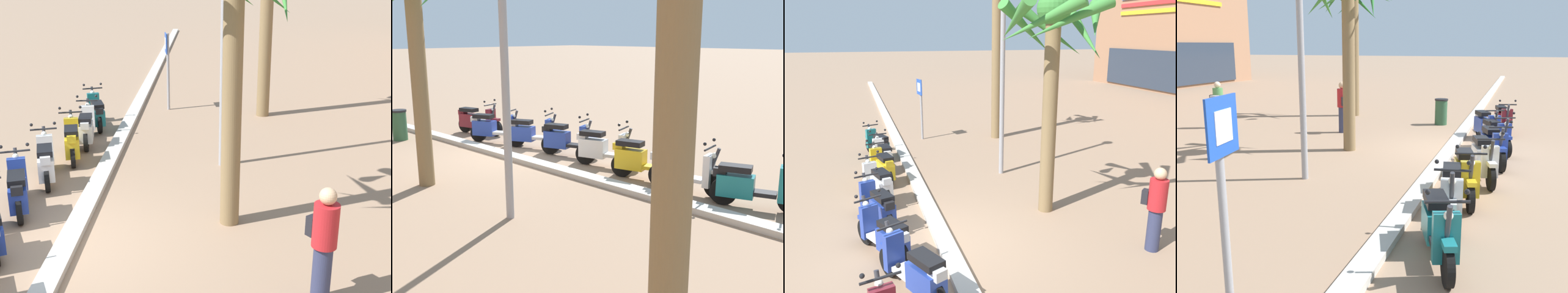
% 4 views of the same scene
% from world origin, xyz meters
% --- Properties ---
extents(ground_plane, '(200.00, 200.00, 0.00)m').
position_xyz_m(ground_plane, '(0.00, 0.00, 0.00)').
color(ground_plane, '#93755B').
extents(curb_strip, '(60.00, 0.36, 0.12)m').
position_xyz_m(curb_strip, '(0.00, 0.23, 0.06)').
color(curb_strip, '#BCB7AD').
rests_on(curb_strip, ground).
extents(scooter_teal_mid_centre, '(1.69, 0.81, 1.17)m').
position_xyz_m(scooter_teal_mid_centre, '(-6.65, -0.61, 0.44)').
color(scooter_teal_mid_centre, black).
rests_on(scooter_teal_mid_centre, ground).
extents(scooter_white_tail_end, '(1.78, 0.62, 1.17)m').
position_xyz_m(scooter_white_tail_end, '(-5.16, -0.55, 0.46)').
color(scooter_white_tail_end, black).
rests_on(scooter_white_tail_end, ground).
extents(scooter_yellow_second_in_line, '(1.72, 0.71, 1.17)m').
position_xyz_m(scooter_yellow_second_in_line, '(-4.03, -0.65, 0.47)').
color(scooter_yellow_second_in_line, black).
rests_on(scooter_yellow_second_in_line, ground).
extents(scooter_white_lead_nearest, '(1.70, 0.76, 1.17)m').
position_xyz_m(scooter_white_lead_nearest, '(-2.65, -0.87, 0.47)').
color(scooter_white_lead_nearest, black).
rests_on(scooter_white_lead_nearest, ground).
extents(scooter_blue_mid_front, '(1.68, 0.80, 1.17)m').
position_xyz_m(scooter_blue_mid_front, '(-1.21, -0.97, 0.46)').
color(scooter_blue_mid_front, black).
rests_on(scooter_blue_mid_front, ground).
extents(scooter_blue_mid_rear, '(1.63, 0.92, 1.17)m').
position_xyz_m(scooter_blue_mid_rear, '(0.19, -0.93, 0.45)').
color(scooter_blue_mid_rear, black).
rests_on(scooter_blue_mid_rear, ground).
extents(scooter_blue_gap_after_mid, '(1.73, 0.95, 1.04)m').
position_xyz_m(scooter_blue_gap_after_mid, '(1.57, -0.57, 0.46)').
color(scooter_blue_gap_after_mid, black).
rests_on(scooter_blue_gap_after_mid, ground).
extents(scooter_maroon_far_back, '(1.81, 0.73, 1.17)m').
position_xyz_m(scooter_maroon_far_back, '(3.10, -0.99, 0.45)').
color(scooter_maroon_far_back, black).
rests_on(scooter_maroon_far_back, ground).
extents(crossing_sign, '(0.60, 0.16, 2.40)m').
position_xyz_m(crossing_sign, '(-8.73, 1.25, 1.50)').
color(crossing_sign, '#939399').
rests_on(crossing_sign, ground).
extents(palm_tree_by_mall_entrance, '(2.50, 2.65, 5.00)m').
position_xyz_m(palm_tree_by_mall_entrance, '(-0.87, 2.91, 3.83)').
color(palm_tree_by_mall_entrance, olive).
rests_on(palm_tree_by_mall_entrance, ground).
extents(palm_tree_near_sign, '(2.54, 2.46, 5.60)m').
position_xyz_m(palm_tree_near_sign, '(5.05, 5.00, 4.06)').
color(palm_tree_near_sign, olive).
rests_on(palm_tree_near_sign, ground).
extents(pedestrian_window_shopping, '(0.44, 0.40, 1.69)m').
position_xyz_m(pedestrian_window_shopping, '(1.43, 4.06, 0.90)').
color(pedestrian_window_shopping, '#2D3351').
rests_on(pedestrian_window_shopping, ground).
extents(pedestrian_strolling_near_curb, '(0.35, 0.46, 1.63)m').
position_xyz_m(pedestrian_strolling_near_curb, '(0.86, 8.50, 0.86)').
color(pedestrian_strolling_near_curb, '#2D3351').
rests_on(pedestrian_strolling_near_curb, ground).
extents(litter_bin, '(0.48, 0.48, 0.95)m').
position_xyz_m(litter_bin, '(3.98, 1.22, 0.48)').
color(litter_bin, '#2D5638').
rests_on(litter_bin, ground).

